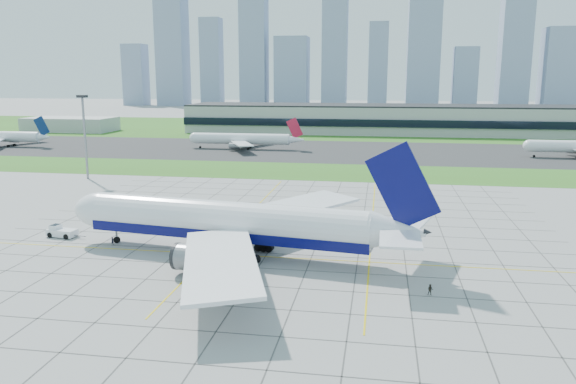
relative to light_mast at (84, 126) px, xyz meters
name	(u,v)px	position (x,y,z in m)	size (l,w,h in m)	color
ground	(268,253)	(70.00, -65.00, -16.18)	(1400.00, 1400.00, 0.00)	#9C9C96
grass_median	(321,172)	(70.00, 25.00, -16.16)	(700.00, 35.00, 0.04)	#33611B
asphalt_taxiway	(335,151)	(70.00, 80.00, -16.15)	(700.00, 75.00, 0.04)	#383838
grass_far	(350,128)	(70.00, 190.00, -16.16)	(700.00, 145.00, 0.04)	#33611B
apron_markings	(281,236)	(70.43, -53.91, -16.17)	(120.00, 130.00, 0.03)	#474744
terminal	(419,119)	(110.00, 164.87, -8.29)	(260.00, 43.00, 15.80)	#B7B7B2
service_block	(71,124)	(-90.00, 145.00, -12.18)	(50.00, 25.00, 8.00)	#B7B7B2
light_mast	(84,126)	(0.00, 0.00, 0.00)	(2.50, 2.50, 25.60)	gray
city_skyline	(357,50)	(61.29, 455.00, 42.91)	(523.00, 32.40, 160.00)	#8696AF
airliner	(230,223)	(63.61, -66.66, -10.41)	(66.79, 67.23, 21.09)	white
pushback_tug	(61,232)	(27.83, -61.17, -15.15)	(8.44, 3.59, 2.32)	white
crew_near	(113,241)	(40.44, -64.77, -15.39)	(0.58, 0.38, 1.58)	black
crew_far	(430,290)	(96.96, -80.43, -15.36)	(0.79, 0.62, 1.63)	black
distant_jet_0	(6,137)	(-79.03, 71.64, -11.70)	(39.32, 42.66, 14.08)	white
distant_jet_1	(243,139)	(29.57, 79.75, -11.69)	(48.56, 42.66, 14.08)	white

